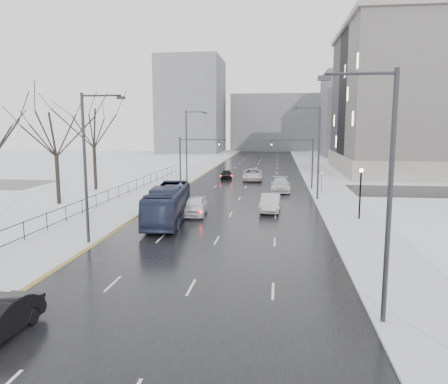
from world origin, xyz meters
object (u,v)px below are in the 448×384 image
at_px(tree_park_e, 96,190).
at_px(sedan_right_cross, 253,175).
at_px(streetlight_r_mid, 317,148).
at_px(tree_park_d, 59,205).
at_px(mast_signal_right, 304,157).
at_px(sedan_right_far, 281,185).
at_px(no_uturn_sign, 322,175).
at_px(sedan_right_near, 270,203).
at_px(sedan_center_far, 226,174).
at_px(mast_signal_left, 188,156).
at_px(sedan_center_near, 195,206).
at_px(streetlight_r_near, 384,186).
at_px(lamppost_r_mid, 361,186).
at_px(bus, 168,204).
at_px(streetlight_l_near, 88,161).
at_px(streetlight_l_far, 188,143).

xyz_separation_m(tree_park_e, sedan_right_cross, (18.70, 12.34, 0.89)).
bearing_deg(streetlight_r_mid, tree_park_e, 171.37).
height_order(tree_park_d, mast_signal_right, mast_signal_right).
distance_m(sedan_right_cross, sedan_right_far, 11.31).
bearing_deg(mast_signal_right, tree_park_e, -171.10).
height_order(mast_signal_right, no_uturn_sign, mast_signal_right).
relative_size(tree_park_d, sedan_right_far, 2.21).
relative_size(no_uturn_sign, sedan_right_near, 0.55).
relative_size(mast_signal_right, sedan_center_far, 1.58).
bearing_deg(mast_signal_left, sedan_center_far, 67.69).
height_order(sedan_center_near, sedan_right_far, sedan_center_near).
relative_size(streetlight_r_near, sedan_right_cross, 1.64).
xyz_separation_m(no_uturn_sign, sedan_right_cross, (-8.70, 12.34, -1.41)).
height_order(tree_park_e, lamppost_r_mid, tree_park_e).
bearing_deg(tree_park_e, streetlight_r_near, -52.21).
bearing_deg(sedan_center_near, sedan_right_cross, 78.41).
relative_size(tree_park_e, sedan_right_near, 2.73).
height_order(no_uturn_sign, bus, bus).
height_order(mast_signal_right, sedan_center_far, mast_signal_right).
xyz_separation_m(tree_park_e, streetlight_r_mid, (26.37, -4.00, 5.62)).
height_order(streetlight_r_mid, sedan_right_far, streetlight_r_mid).
xyz_separation_m(streetlight_l_near, mast_signal_left, (0.84, 28.00, -1.51)).
bearing_deg(tree_park_e, bus, -51.12).
distance_m(lamppost_r_mid, sedan_right_cross, 28.43).
distance_m(streetlight_l_near, streetlight_l_far, 32.00).
distance_m(lamppost_r_mid, sedan_right_near, 8.33).
bearing_deg(mast_signal_left, streetlight_r_near, -67.82).
distance_m(streetlight_l_far, sedan_right_far, 14.90).
xyz_separation_m(mast_signal_right, bus, (-12.13, -20.62, -2.57)).
height_order(mast_signal_right, mast_signal_left, same).
bearing_deg(mast_signal_right, sedan_right_near, -104.28).
relative_size(streetlight_r_mid, sedan_right_cross, 1.64).
bearing_deg(streetlight_r_near, no_uturn_sign, 88.26).
height_order(streetlight_r_near, streetlight_r_mid, same).
bearing_deg(mast_signal_right, sedan_center_near, -120.82).
height_order(bus, sedan_right_far, bus).
bearing_deg(sedan_center_far, tree_park_e, -144.06).
relative_size(streetlight_l_near, streetlight_l_far, 1.00).
relative_size(tree_park_d, no_uturn_sign, 4.63).
relative_size(no_uturn_sign, sedan_center_near, 0.55).
xyz_separation_m(tree_park_d, streetlight_l_near, (9.63, -14.00, 5.62)).
distance_m(streetlight_r_near, sedan_right_cross, 47.21).
distance_m(mast_signal_left, no_uturn_sign, 17.10).
bearing_deg(sedan_right_near, tree_park_d, 179.34).
bearing_deg(sedan_right_far, streetlight_r_near, -84.66).
xyz_separation_m(no_uturn_sign, sedan_right_far, (-4.70, 1.76, -1.44)).
height_order(streetlight_l_far, mast_signal_right, streetlight_l_far).
distance_m(streetlight_r_near, no_uturn_sign, 34.18).
bearing_deg(lamppost_r_mid, sedan_right_far, 112.42).
xyz_separation_m(streetlight_r_mid, sedan_right_near, (-4.67, -7.04, -4.76)).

